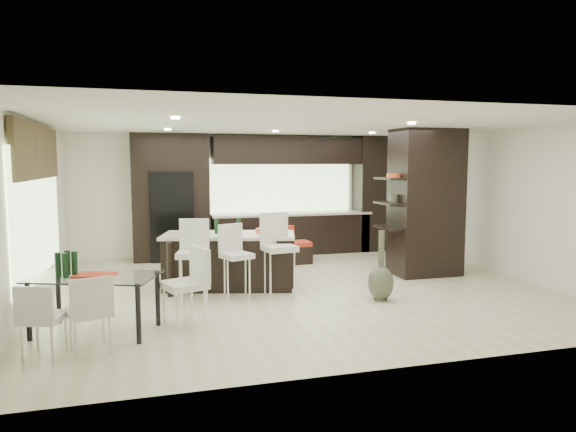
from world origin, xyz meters
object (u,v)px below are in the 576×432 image
object	(u,v)px
chair_end	(184,290)
floor_vase	(381,266)
stool_mid	(237,269)
bench	(282,253)
kitchen_island	(229,261)
dining_table	(96,304)
chair_near	(90,317)
chair_far	(44,323)
stool_right	(279,263)
stool_left	(193,269)

from	to	relation	value
chair_end	floor_vase	bearing A→B (deg)	-103.02
stool_mid	bench	xyz separation A→B (m)	(1.36, 2.43, -0.23)
kitchen_island	stool_mid	bearing A→B (deg)	-75.58
dining_table	stool_mid	bearing A→B (deg)	49.53
floor_vase	chair_end	world-z (taller)	floor_vase
chair_near	chair_far	size ratio (longest dim) A/B	1.08
stool_mid	dining_table	xyz separation A→B (m)	(-1.94, -1.10, -0.11)
kitchen_island	chair_end	xyz separation A→B (m)	(-0.87, -1.87, 0.01)
dining_table	chair_end	world-z (taller)	chair_end
bench	chair_end	bearing A→B (deg)	-125.44
bench	stool_mid	bearing A→B (deg)	-122.41
chair_far	dining_table	bearing A→B (deg)	73.45
stool_mid	chair_end	distance (m)	1.40
floor_vase	chair_far	size ratio (longest dim) A/B	1.41
chair_near	stool_right	bearing A→B (deg)	19.12
kitchen_island	stool_mid	world-z (taller)	stool_mid
floor_vase	chair_near	world-z (taller)	floor_vase
stool_left	stool_mid	distance (m)	0.67
stool_left	chair_end	bearing A→B (deg)	-86.67
bench	chair_end	xyz separation A→B (m)	(-2.23, -3.54, 0.23)
floor_vase	chair_far	bearing A→B (deg)	-165.80
stool_right	floor_vase	world-z (taller)	floor_vase
bench	chair_far	world-z (taller)	chair_far
stool_mid	bench	bearing A→B (deg)	39.54
chair_end	dining_table	bearing A→B (deg)	68.63
bench	chair_near	bearing A→B (deg)	-131.00
dining_table	chair_near	xyz separation A→B (m)	(0.00, -0.72, 0.05)
stool_left	bench	bearing A→B (deg)	64.36
stool_left	chair_far	bearing A→B (deg)	-120.24
dining_table	chair_near	bearing A→B (deg)	-70.07
chair_near	bench	bearing A→B (deg)	36.78
dining_table	chair_far	bearing A→B (deg)	-103.49
dining_table	kitchen_island	bearing A→B (deg)	63.92
bench	chair_end	distance (m)	4.19
stool_mid	dining_table	world-z (taller)	stool_mid
stool_right	bench	size ratio (longest dim) A/B	0.88
dining_table	chair_far	distance (m)	0.84
kitchen_island	chair_far	size ratio (longest dim) A/B	2.86
bench	chair_near	distance (m)	5.39
stool_mid	bench	world-z (taller)	stool_mid
kitchen_island	stool_left	xyz separation A→B (m)	(-0.67, -0.79, 0.05)
kitchen_island	dining_table	size ratio (longest dim) A/B	1.46
kitchen_island	bench	bearing A→B (deg)	65.11
chair_far	stool_left	bearing A→B (deg)	62.67
stool_left	stool_mid	world-z (taller)	stool_left
chair_near	chair_far	distance (m)	0.47
stool_right	bench	distance (m)	2.58
kitchen_island	stool_right	xyz separation A→B (m)	(0.67, -0.80, 0.07)
dining_table	bench	bearing A→B (deg)	66.89
stool_right	dining_table	bearing A→B (deg)	-167.02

